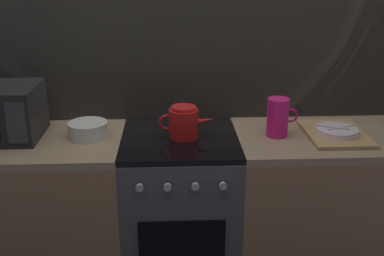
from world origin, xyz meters
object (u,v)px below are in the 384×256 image
(stove_unit, at_px, (180,214))
(kettle, at_px, (184,122))
(dish_pile, at_px, (336,133))
(pitcher, at_px, (278,118))
(mixing_bowl, at_px, (88,130))

(stove_unit, relative_size, kettle, 3.16)
(stove_unit, height_order, dish_pile, dish_pile)
(kettle, xyz_separation_m, pitcher, (0.48, -0.01, 0.02))
(stove_unit, xyz_separation_m, kettle, (0.02, 0.00, 0.53))
(stove_unit, distance_m, pitcher, 0.75)
(mixing_bowl, bearing_deg, kettle, -2.89)
(stove_unit, bearing_deg, pitcher, -0.21)
(stove_unit, relative_size, mixing_bowl, 4.50)
(pitcher, relative_size, dish_pile, 0.50)
(stove_unit, distance_m, kettle, 0.53)
(stove_unit, distance_m, dish_pile, 0.93)
(stove_unit, bearing_deg, kettle, 8.10)
(pitcher, bearing_deg, mixing_bowl, 178.25)
(mixing_bowl, relative_size, pitcher, 1.00)
(kettle, bearing_deg, stove_unit, -171.90)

